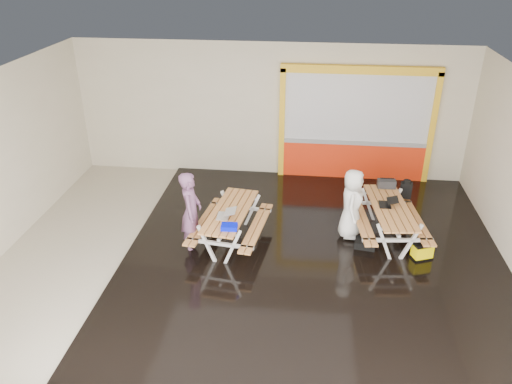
# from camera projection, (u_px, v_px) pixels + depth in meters

# --- Properties ---
(room) EXTENTS (10.02, 8.02, 3.52)m
(room) POSITION_uv_depth(u_px,v_px,m) (251.00, 178.00, 9.29)
(room) COLOR #BFB5A2
(room) RESTS_ON ground
(deck) EXTENTS (7.50, 7.98, 0.05)m
(deck) POSITION_uv_depth(u_px,v_px,m) (313.00, 259.00, 9.95)
(deck) COLOR black
(deck) RESTS_ON room
(kiosk) EXTENTS (3.88, 0.16, 3.00)m
(kiosk) POSITION_uv_depth(u_px,v_px,m) (356.00, 127.00, 12.70)
(kiosk) COLOR #F3310F
(kiosk) RESTS_ON room
(picnic_table_left) EXTENTS (1.59, 2.15, 0.80)m
(picnic_table_left) POSITION_uv_depth(u_px,v_px,m) (231.00, 218.00, 10.23)
(picnic_table_left) COLOR #D8904F
(picnic_table_left) RESTS_ON deck
(picnic_table_right) EXTENTS (1.59, 2.17, 0.81)m
(picnic_table_right) POSITION_uv_depth(u_px,v_px,m) (389.00, 214.00, 10.37)
(picnic_table_right) COLOR #D8904F
(picnic_table_right) RESTS_ON deck
(person_left) EXTENTS (0.45, 0.65, 1.71)m
(person_left) POSITION_uv_depth(u_px,v_px,m) (191.00, 212.00, 10.01)
(person_left) COLOR #764B71
(person_left) RESTS_ON deck
(person_right) EXTENTS (0.55, 0.78, 1.50)m
(person_right) POSITION_uv_depth(u_px,v_px,m) (352.00, 204.00, 10.30)
(person_right) COLOR white
(person_right) RESTS_ON deck
(laptop_left) EXTENTS (0.38, 0.35, 0.16)m
(laptop_left) POSITION_uv_depth(u_px,v_px,m) (226.00, 214.00, 9.89)
(laptop_left) COLOR silver
(laptop_left) RESTS_ON picnic_table_left
(laptop_right) EXTENTS (0.38, 0.34, 0.16)m
(laptop_right) POSITION_uv_depth(u_px,v_px,m) (388.00, 203.00, 10.29)
(laptop_right) COLOR black
(laptop_right) RESTS_ON picnic_table_right
(blue_pouch) EXTENTS (0.32, 0.23, 0.09)m
(blue_pouch) POSITION_uv_depth(u_px,v_px,m) (229.00, 227.00, 9.48)
(blue_pouch) COLOR #000AEE
(blue_pouch) RESTS_ON picnic_table_left
(toolbox) EXTENTS (0.40, 0.21, 0.23)m
(toolbox) POSITION_uv_depth(u_px,v_px,m) (386.00, 184.00, 11.02)
(toolbox) COLOR black
(toolbox) RESTS_ON picnic_table_right
(backpack) EXTENTS (0.27, 0.20, 0.42)m
(backpack) POSITION_uv_depth(u_px,v_px,m) (406.00, 189.00, 11.12)
(backpack) COLOR black
(backpack) RESTS_ON picnic_table_right
(dark_case) EXTENTS (0.46, 0.37, 0.16)m
(dark_case) POSITION_uv_depth(u_px,v_px,m) (365.00, 244.00, 10.27)
(dark_case) COLOR black
(dark_case) RESTS_ON deck
(fluke_bag) EXTENTS (0.46, 0.38, 0.34)m
(fluke_bag) POSITION_uv_depth(u_px,v_px,m) (422.00, 251.00, 9.87)
(fluke_bag) COLOR black
(fluke_bag) RESTS_ON deck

